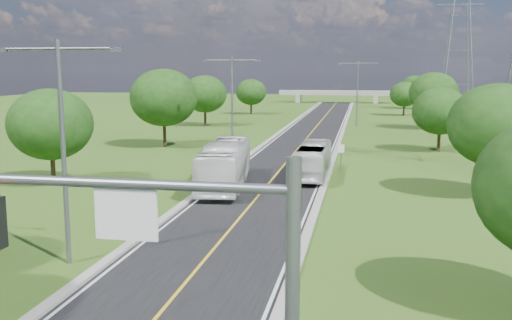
# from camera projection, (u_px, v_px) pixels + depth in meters

# --- Properties ---
(ground) EXTENTS (260.00, 260.00, 0.00)m
(ground) POSITION_uv_depth(u_px,v_px,m) (306.00, 139.00, 71.45)
(ground) COLOR #315016
(ground) RESTS_ON ground
(road) EXTENTS (8.00, 150.00, 0.06)m
(road) POSITION_uv_depth(u_px,v_px,m) (310.00, 134.00, 77.27)
(road) COLOR black
(road) RESTS_ON ground
(curb_left) EXTENTS (0.50, 150.00, 0.22)m
(curb_left) POSITION_uv_depth(u_px,v_px,m) (279.00, 133.00, 78.03)
(curb_left) COLOR gray
(curb_left) RESTS_ON ground
(curb_right) EXTENTS (0.50, 150.00, 0.22)m
(curb_right) POSITION_uv_depth(u_px,v_px,m) (342.00, 134.00, 76.48)
(curb_right) COLOR gray
(curb_right) RESTS_ON ground
(signal_mast) EXTENTS (8.54, 0.33, 7.20)m
(signal_mast) POSITION_uv_depth(u_px,v_px,m) (182.00, 273.00, 10.81)
(signal_mast) COLOR slate
(signal_mast) RESTS_ON ground
(speed_limit_sign) EXTENTS (0.55, 0.09, 2.40)m
(speed_limit_sign) POSITION_uv_depth(u_px,v_px,m) (341.00, 153.00, 48.88)
(speed_limit_sign) COLOR slate
(speed_limit_sign) RESTS_ON ground
(overpass) EXTENTS (30.00, 3.00, 3.20)m
(overpass) POSITION_uv_depth(u_px,v_px,m) (337.00, 94.00, 148.70)
(overpass) COLOR gray
(overpass) RESTS_ON ground
(streetlight_near_left) EXTENTS (5.90, 0.25, 10.00)m
(streetlight_near_left) POSITION_uv_depth(u_px,v_px,m) (62.00, 133.00, 25.03)
(streetlight_near_left) COLOR slate
(streetlight_near_left) RESTS_ON ground
(streetlight_mid_left) EXTENTS (5.90, 0.25, 10.00)m
(streetlight_mid_left) POSITION_uv_depth(u_px,v_px,m) (232.00, 97.00, 57.05)
(streetlight_mid_left) COLOR slate
(streetlight_mid_left) RESTS_ON ground
(streetlight_far_right) EXTENTS (5.90, 0.25, 10.00)m
(streetlight_far_right) POSITION_uv_depth(u_px,v_px,m) (357.00, 88.00, 86.88)
(streetlight_far_right) COLOR slate
(streetlight_far_right) RESTS_ON ground
(power_tower_far) EXTENTS (9.00, 6.40, 28.00)m
(power_tower_far) POSITION_uv_depth(u_px,v_px,m) (459.00, 43.00, 117.86)
(power_tower_far) COLOR slate
(power_tower_far) RESTS_ON ground
(tree_lb) EXTENTS (6.30, 6.30, 7.33)m
(tree_lb) POSITION_uv_depth(u_px,v_px,m) (50.00, 124.00, 42.59)
(tree_lb) COLOR black
(tree_lb) RESTS_ON ground
(tree_lc) EXTENTS (7.56, 7.56, 8.79)m
(tree_lc) POSITION_uv_depth(u_px,v_px,m) (164.00, 98.00, 63.61)
(tree_lc) COLOR black
(tree_lc) RESTS_ON ground
(tree_ld) EXTENTS (6.72, 6.72, 7.82)m
(tree_ld) POSITION_uv_depth(u_px,v_px,m) (205.00, 94.00, 87.36)
(tree_ld) COLOR black
(tree_ld) RESTS_ON ground
(tree_le) EXTENTS (5.88, 5.88, 6.84)m
(tree_le) POSITION_uv_depth(u_px,v_px,m) (251.00, 92.00, 110.29)
(tree_le) COLOR black
(tree_le) RESTS_ON ground
(tree_rb) EXTENTS (6.72, 6.72, 7.82)m
(tree_rb) POSITION_uv_depth(u_px,v_px,m) (498.00, 125.00, 38.63)
(tree_rb) COLOR black
(tree_rb) RESTS_ON ground
(tree_rc) EXTENTS (5.88, 5.88, 6.84)m
(tree_rc) POSITION_uv_depth(u_px,v_px,m) (440.00, 111.00, 60.26)
(tree_rc) COLOR black
(tree_rc) RESTS_ON ground
(tree_rd) EXTENTS (7.14, 7.14, 8.30)m
(tree_rd) POSITION_uv_depth(u_px,v_px,m) (434.00, 93.00, 83.04)
(tree_rd) COLOR black
(tree_rd) RESTS_ON ground
(tree_re) EXTENTS (5.46, 5.46, 6.35)m
(tree_re) POSITION_uv_depth(u_px,v_px,m) (404.00, 94.00, 106.98)
(tree_re) COLOR black
(tree_re) RESTS_ON ground
(tree_rf) EXTENTS (6.30, 6.30, 7.33)m
(tree_rf) POSITION_uv_depth(u_px,v_px,m) (415.00, 88.00, 125.65)
(tree_rf) COLOR black
(tree_rf) RESTS_ON ground
(bus_outbound) EXTENTS (2.34, 9.86, 2.75)m
(bus_outbound) POSITION_uv_depth(u_px,v_px,m) (313.00, 160.00, 46.26)
(bus_outbound) COLOR silver
(bus_outbound) RESTS_ON road
(bus_inbound) EXTENTS (4.16, 12.16, 3.32)m
(bus_inbound) POSITION_uv_depth(u_px,v_px,m) (225.00, 165.00, 42.31)
(bus_inbound) COLOR white
(bus_inbound) RESTS_ON road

